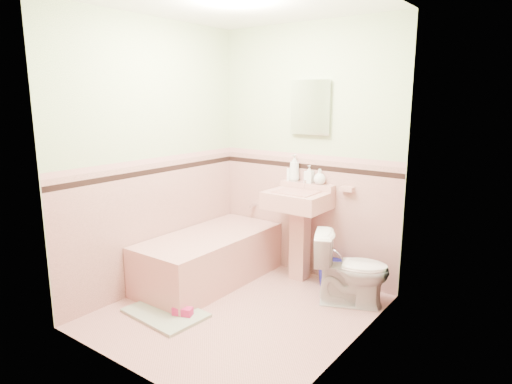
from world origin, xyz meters
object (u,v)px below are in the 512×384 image
Objects in this scene: medicine_cabinet at (311,107)px; bucket at (330,273)px; shoe at (183,311)px; soap_bottle_mid at (309,174)px; toilet at (351,269)px; bathtub at (210,259)px; sink at (297,237)px; soap_bottle_right at (320,177)px; soap_bottle_left at (294,168)px.

bucket is (0.34, -0.13, -1.58)m from medicine_cabinet.
soap_bottle_mid is at bearing 55.00° from shoe.
soap_bottle_mid is at bearing 37.68° from toilet.
bathtub is 6.08× the size of bucket.
medicine_cabinet is 0.65m from soap_bottle_mid.
toilet is at bearing -37.44° from bucket.
medicine_cabinet is 1.62m from bucket.
bucket is at bearing 13.64° from sink.
medicine_cabinet reaches higher than soap_bottle_mid.
shoe is at bearing 112.84° from toilet.
sink reaches higher than bathtub.
medicine_cabinet is 3.38× the size of soap_bottle_right.
soap_bottle_left is 0.29m from soap_bottle_right.
toilet is (1.34, 0.36, 0.10)m from bathtub.
bucket is at bearing -11.38° from soap_bottle_left.
toilet is at bearing -14.22° from sink.
soap_bottle_mid is at bearing 45.46° from bathtub.
soap_bottle_left is at bearing -168.89° from medicine_cabinet.
soap_bottle_mid reaches higher than bathtub.
soap_bottle_mid reaches higher than sink.
soap_bottle_mid is (0.02, -0.03, -0.65)m from medicine_cabinet.
bathtub is at bearing -134.54° from soap_bottle_mid.
toilet is 3.99× the size of shoe.
soap_bottle_left reaches higher than sink.
toilet is at bearing -29.71° from medicine_cabinet.
bathtub is at bearing -132.58° from medicine_cabinet.
soap_bottle_right is 0.23× the size of toilet.
bathtub reaches higher than shoe.
sink is 0.48m from bucket.
bathtub is 0.89m from sink.
soap_bottle_right is (0.14, -0.03, -0.66)m from medicine_cabinet.
bucket is at bearing -26.08° from soap_bottle_right.
soap_bottle_left is at bearing 180.00° from soap_bottle_mid.
bucket is (0.20, -0.10, -0.92)m from soap_bottle_right.
bathtub is 8.54× the size of soap_bottle_mid.
soap_bottle_left is 1.18m from toilet.
toilet is at bearing 15.11° from bathtub.
medicine_cabinet is at bearing 11.11° from soap_bottle_left.
toilet is 1.49m from shoe.
soap_bottle_right reaches higher than bathtub.
soap_bottle_mid is 1.17× the size of soap_bottle_right.
soap_bottle_left reaches higher than bathtub.
sink is at bearing 51.86° from toilet.
shoe is at bearing -108.67° from soap_bottle_right.
soap_bottle_right reaches higher than shoe.
bathtub is 10.01× the size of soap_bottle_right.
soap_bottle_right reaches higher than sink.
soap_bottle_left is 1.53× the size of soap_bottle_mid.
toilet is (0.66, -0.17, -0.13)m from sink.
soap_bottle_mid is 1.07× the size of shoe.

